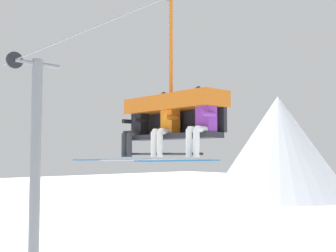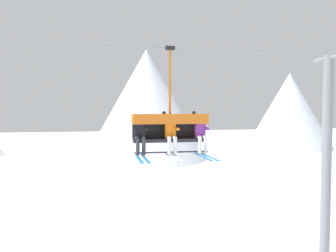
% 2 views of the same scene
% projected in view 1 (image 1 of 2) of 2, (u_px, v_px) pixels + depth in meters
% --- Properties ---
extents(mountain_peak_west, '(18.95, 18.95, 14.10)m').
position_uv_depth(mountain_peak_west, '(279.00, 147.00, 58.26)').
color(mountain_peak_west, white).
rests_on(mountain_peak_west, ground_plane).
extents(lift_tower_near, '(0.36, 1.88, 9.38)m').
position_uv_depth(lift_tower_near, '(34.00, 187.00, 14.19)').
color(lift_tower_near, slate).
rests_on(lift_tower_near, ground_plane).
extents(lift_cable, '(15.71, 0.05, 0.05)m').
position_uv_depth(lift_cable, '(144.00, 6.00, 8.87)').
color(lift_cable, slate).
extents(chairlift_chair, '(2.30, 0.74, 3.20)m').
position_uv_depth(chairlift_chair, '(174.00, 110.00, 8.15)').
color(chairlift_chair, '#232328').
extents(skier_black, '(0.46, 1.70, 1.23)m').
position_uv_depth(skier_black, '(135.00, 128.00, 8.68)').
color(skier_black, black).
extents(skier_orange, '(0.48, 1.70, 1.34)m').
position_uv_depth(skier_orange, '(165.00, 124.00, 7.99)').
color(skier_orange, orange).
extents(skier_purple, '(0.48, 1.70, 1.34)m').
position_uv_depth(skier_purple, '(201.00, 121.00, 7.30)').
color(skier_purple, purple).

